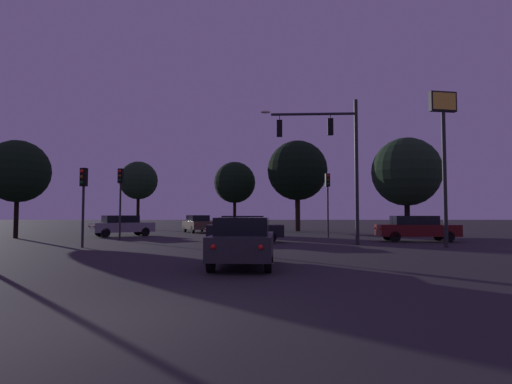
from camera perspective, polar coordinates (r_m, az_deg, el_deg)
The scene contains 16 objects.
ground_plane at distance 31.02m, azimuth -3.50°, elevation -6.05°, with size 168.00×168.00×0.00m, color #262326.
traffic_signal_mast_arm at distance 22.57m, azimuth 10.53°, elevation 6.02°, with size 5.22×0.54×7.75m.
traffic_light_corner_left at distance 26.76m, azimuth -18.06°, elevation 0.33°, with size 0.32×0.36×4.43m.
traffic_light_corner_right at distance 28.82m, azimuth 10.04°, elevation -0.03°, with size 0.33×0.37×4.41m.
traffic_light_median at distance 21.82m, azimuth -22.58°, elevation 0.17°, with size 0.35×0.38×3.88m.
car_nearside_lane at distance 12.86m, azimuth -1.60°, elevation -6.77°, with size 2.02×4.08×1.52m.
car_crossing_left at distance 23.98m, azimuth -1.41°, elevation -5.03°, with size 4.46×1.93×1.52m.
car_crossing_right at distance 26.34m, azimuth 21.38°, elevation -4.65°, with size 4.71×2.08×1.52m.
car_far_lane at distance 31.70m, azimuth -17.84°, elevation -4.41°, with size 4.52×3.93×1.52m.
car_parked_lot at distance 36.57m, azimuth -7.93°, elevation -4.33°, with size 3.23×4.29×1.52m.
store_sign_illuminated at distance 22.60m, azimuth 24.64°, elevation 7.31°, with size 1.42×0.49×7.70m.
tree_behind_sign at distance 39.65m, azimuth 5.90°, elevation 2.96°, with size 5.72×5.72×8.64m.
tree_left_far at distance 43.58m, azimuth -2.80°, elevation 1.31°, with size 4.36×4.36×7.13m.
tree_center_horizon at distance 46.46m, azimuth -15.76°, elevation 1.52°, with size 4.12×4.12×7.32m.
tree_right_cluster at distance 32.30m, azimuth -29.89°, elevation 2.48°, with size 4.22×4.22×6.63m.
tree_lot_edge at distance 32.52m, azimuth 20.21°, elevation 2.63°, with size 5.06×5.06×7.28m.
Camera 1 is at (1.97, -6.42, 1.63)m, focal length 28.98 mm.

